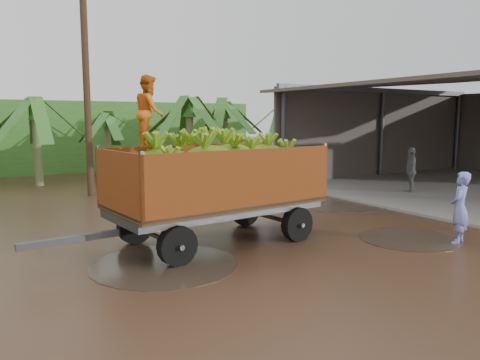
% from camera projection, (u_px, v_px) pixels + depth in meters
% --- Properties ---
extents(ground, '(100.00, 100.00, 0.00)m').
position_uv_depth(ground, '(246.00, 229.00, 11.61)').
color(ground, black).
rests_on(ground, ground).
extents(packing_shed, '(12.78, 10.80, 4.76)m').
position_uv_depth(packing_shed, '(471.00, 124.00, 18.81)').
color(packing_shed, gray).
rests_on(packing_shed, ground).
extents(hedge_north, '(22.00, 3.00, 3.60)m').
position_uv_depth(hedge_north, '(48.00, 137.00, 23.93)').
color(hedge_north, '#2D661E').
rests_on(hedge_north, ground).
extents(banana_trailer, '(6.44, 2.62, 3.60)m').
position_uv_depth(banana_trailer, '(215.00, 181.00, 10.19)').
color(banana_trailer, '#A54A17').
rests_on(banana_trailer, ground).
extents(man_blue, '(0.68, 0.58, 1.59)m').
position_uv_depth(man_blue, '(460.00, 208.00, 10.22)').
color(man_blue, '#7780DA').
rests_on(man_blue, ground).
extents(man_grey, '(1.01, 0.99, 1.70)m').
position_uv_depth(man_grey, '(411.00, 171.00, 16.94)').
color(man_grey, slate).
rests_on(man_grey, ground).
extents(utility_pole, '(1.20, 0.24, 8.69)m').
position_uv_depth(utility_pole, '(86.00, 70.00, 16.11)').
color(utility_pole, '#47301E').
rests_on(utility_pole, ground).
extents(banana_plants, '(24.67, 20.32, 4.19)m').
position_uv_depth(banana_plants, '(10.00, 149.00, 14.01)').
color(banana_plants, '#2D661E').
rests_on(banana_plants, ground).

